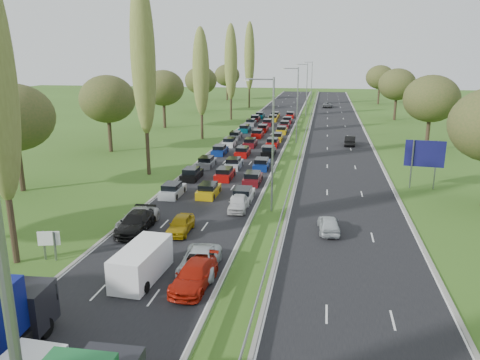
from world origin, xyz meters
The scene contains 22 objects.
ground centered at (4.50, 80.00, 0.00)m, with size 260.00×260.00×0.00m, color #34551A.
near_carriageway centered at (-2.25, 82.50, 0.00)m, with size 10.50×215.00×0.04m, color black.
far_carriageway centered at (11.25, 82.50, 0.00)m, with size 10.50×215.00×0.04m, color black.
central_reservation centered at (4.50, 82.50, 0.55)m, with size 2.36×215.00×0.32m.
lamp_columns centered at (4.50, 78.00, 6.00)m, with size 0.18×140.18×12.00m.
poplar_row centered at (-11.50, 68.17, 12.39)m, with size 2.80×127.80×22.44m.
woodland_left centered at (-22.00, 62.63, 7.68)m, with size 8.00×166.00×11.10m.
woodland_right centered at (24.00, 66.67, 7.68)m, with size 8.00×153.00×11.10m.
traffic_queue_fill centered at (-2.25, 77.26, 0.44)m, with size 9.08×67.83×0.80m.
near_car_2 centered at (-5.91, 36.85, 0.74)m, with size 2.38×5.16×1.43m, color silver.
near_car_3 centered at (-5.67, 35.92, 0.78)m, with size 2.14×5.26×1.53m, color black.
near_car_7 centered at (-2.47, 28.42, 0.74)m, with size 2.01×4.94×1.43m, color #044547.
near_car_8 centered at (-2.05, 36.35, 0.71)m, with size 1.63×4.06×1.38m, color #AA880B.
near_car_10 centered at (1.27, 29.81, 0.73)m, with size 2.36×5.12×1.42m, color silver.
near_car_11 centered at (1.48, 27.81, 0.74)m, with size 2.03×4.99×1.45m, color #A7190A.
near_car_12 centered at (1.49, 42.71, 0.72)m, with size 1.64×4.09×1.39m, color silver.
far_car_0 centered at (9.62, 38.57, 0.70)m, with size 1.60×3.98×1.35m, color #B2B9BC.
far_car_1 centered at (12.99, 77.36, 0.78)m, with size 1.61×4.62×1.52m, color black.
far_car_2 centered at (9.48, 133.48, 0.77)m, with size 2.47×5.36×1.49m, color slate.
white_van_rear centered at (-2.05, 28.44, 1.11)m, with size 2.11×5.37×2.16m.
info_sign centered at (-9.40, 29.76, 1.37)m, with size 1.48×0.47×2.10m.
direction_sign centered at (19.40, 53.29, 3.57)m, with size 3.99×0.54×5.20m.
Camera 1 is at (8.91, 2.61, 13.77)m, focal length 35.00 mm.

